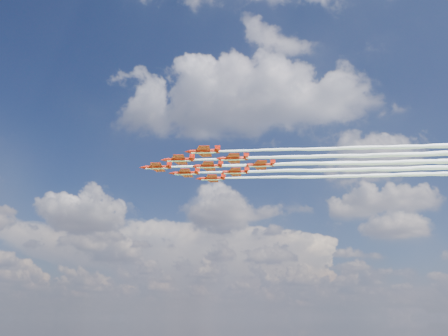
# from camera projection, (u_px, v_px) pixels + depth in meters

# --- Properties ---
(jet_lead) EXTENTS (107.85, 21.20, 3.01)m
(jet_lead) POSITION_uv_depth(u_px,v_px,m) (293.00, 164.00, 158.84)
(jet_lead) COLOR red
(jet_row2_port) EXTENTS (107.85, 21.20, 3.01)m
(jet_row2_port) POSITION_uv_depth(u_px,v_px,m) (323.00, 156.00, 151.15)
(jet_row2_port) COLOR red
(jet_row2_starb) EXTENTS (107.85, 21.20, 3.01)m
(jet_row2_starb) POSITION_uv_depth(u_px,v_px,m) (317.00, 170.00, 165.38)
(jet_row2_starb) COLOR red
(jet_row3_port) EXTENTS (107.85, 21.20, 3.01)m
(jet_row3_port) POSITION_uv_depth(u_px,v_px,m) (356.00, 148.00, 143.46)
(jet_row3_port) COLOR red
(jet_row3_centre) EXTENTS (107.85, 21.20, 3.01)m
(jet_row3_centre) POSITION_uv_depth(u_px,v_px,m) (347.00, 163.00, 157.69)
(jet_row3_centre) COLOR red
(jet_row3_starb) EXTENTS (107.85, 21.20, 3.01)m
(jet_row3_starb) POSITION_uv_depth(u_px,v_px,m) (339.00, 176.00, 171.92)
(jet_row3_starb) COLOR red
(jet_row4_port) EXTENTS (107.85, 21.20, 3.01)m
(jet_row4_port) POSITION_uv_depth(u_px,v_px,m) (379.00, 155.00, 150.00)
(jet_row4_port) COLOR red
(jet_row4_starb) EXTENTS (107.85, 21.20, 3.01)m
(jet_row4_starb) POSITION_uv_depth(u_px,v_px,m) (368.00, 169.00, 164.23)
(jet_row4_starb) COLOR red
(jet_tail) EXTENTS (107.85, 21.20, 3.01)m
(jet_tail) POSITION_uv_depth(u_px,v_px,m) (401.00, 162.00, 156.54)
(jet_tail) COLOR red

